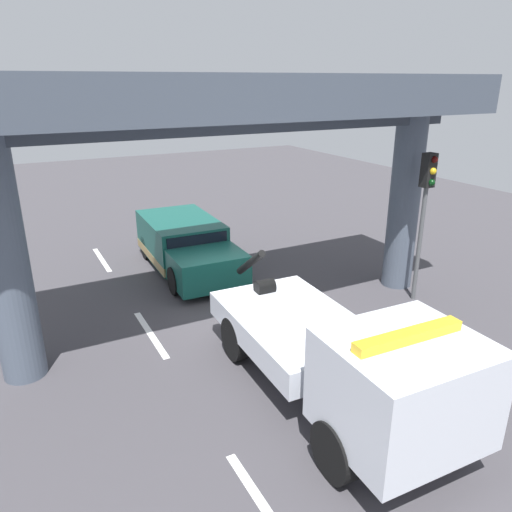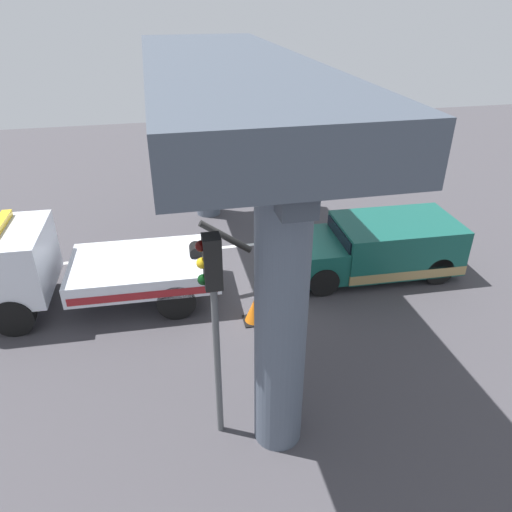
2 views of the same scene
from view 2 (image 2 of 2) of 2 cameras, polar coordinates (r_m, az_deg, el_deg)
ground_plane at (r=13.77m, az=-1.02°, el=-3.61°), size 60.00×40.00×0.10m
lane_stripe_west at (r=17.63m, az=16.92°, el=3.03°), size 2.60×0.16×0.01m
lane_stripe_mid at (r=15.77m, az=-2.70°, el=1.16°), size 2.60×0.16×0.01m
lane_stripe_east at (r=16.08m, az=-24.28°, el=-1.05°), size 2.60×0.16×0.01m
tow_truck_white at (r=13.22m, az=-21.59°, el=-1.07°), size 7.29×2.60×2.46m
towed_van_green at (r=14.47m, az=14.06°, el=0.98°), size 5.26×2.36×1.58m
overpass_structure at (r=11.71m, az=-3.55°, el=17.93°), size 3.60×12.50×6.09m
traffic_light_near at (r=7.80m, az=-5.15°, el=-5.04°), size 0.39×0.32×4.17m
traffic_cone_orange at (r=12.16m, az=-0.24°, el=-6.58°), size 0.54×0.54×0.64m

